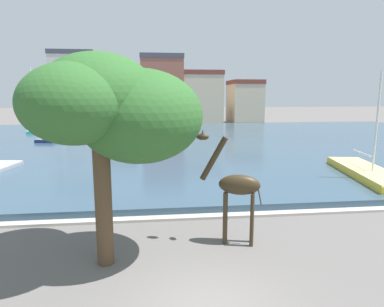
% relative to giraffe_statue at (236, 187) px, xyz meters
% --- Properties ---
extents(harbor_water, '(82.95, 46.44, 0.43)m').
position_rel_giraffe_statue_xyz_m(harbor_water, '(-1.72, 26.11, -1.93)').
color(harbor_water, '#334C60').
rests_on(harbor_water, ground).
extents(quay_edge_coping, '(82.95, 0.50, 0.12)m').
position_rel_giraffe_statue_xyz_m(quay_edge_coping, '(-1.72, 2.64, -2.09)').
color(quay_edge_coping, '#ADA89E').
rests_on(quay_edge_coping, ground).
extents(giraffe_statue, '(2.36, 1.12, 4.21)m').
position_rel_giraffe_statue_xyz_m(giraffe_statue, '(0.00, 0.00, 0.00)').
color(giraffe_statue, '#382B19').
rests_on(giraffe_statue, ground).
extents(sailboat_white, '(2.69, 8.55, 8.44)m').
position_rel_giraffe_statue_xyz_m(sailboat_white, '(-12.77, 38.95, -1.78)').
color(sailboat_white, white).
rests_on(sailboat_white, ground).
extents(sailboat_yellow, '(3.78, 9.75, 6.82)m').
position_rel_giraffe_statue_xyz_m(sailboat_yellow, '(10.23, 6.72, -1.70)').
color(sailboat_yellow, gold).
rests_on(sailboat_yellow, ground).
extents(sailboat_navy, '(3.65, 9.50, 9.31)m').
position_rel_giraffe_statue_xyz_m(sailboat_navy, '(-13.61, 29.93, -1.72)').
color(sailboat_navy, navy).
rests_on(sailboat_navy, ground).
extents(sailboat_teal, '(3.56, 7.89, 9.31)m').
position_rel_giraffe_statue_xyz_m(sailboat_teal, '(-19.61, 38.16, -1.71)').
color(sailboat_teal, teal).
rests_on(sailboat_teal, ground).
extents(shade_tree, '(5.80, 5.11, 6.70)m').
position_rel_giraffe_statue_xyz_m(shade_tree, '(-4.42, -0.84, 2.87)').
color(shade_tree, brown).
rests_on(shade_tree, ground).
extents(townhouse_corner_house, '(8.04, 7.21, 13.49)m').
position_rel_giraffe_statue_xyz_m(townhouse_corner_house, '(-17.39, 55.04, 4.61)').
color(townhouse_corner_house, beige).
rests_on(townhouse_corner_house, ground).
extents(townhouse_end_terrace, '(6.07, 7.04, 8.62)m').
position_rel_giraffe_statue_xyz_m(townhouse_end_terrace, '(-9.29, 54.03, 2.17)').
color(townhouse_end_terrace, tan).
rests_on(townhouse_end_terrace, ground).
extents(townhouse_tall_gabled, '(7.68, 7.26, 12.64)m').
position_rel_giraffe_statue_xyz_m(townhouse_tall_gabled, '(-1.18, 51.49, 4.19)').
color(townhouse_tall_gabled, '#8E5142').
rests_on(townhouse_tall_gabled, ground).
extents(townhouse_narrow_midrow, '(8.70, 7.19, 9.92)m').
position_rel_giraffe_statue_xyz_m(townhouse_narrow_midrow, '(5.56, 51.76, 2.82)').
color(townhouse_narrow_midrow, '#C6B293').
rests_on(townhouse_narrow_midrow, ground).
extents(townhouse_wide_warehouse, '(5.87, 7.98, 8.34)m').
position_rel_giraffe_statue_xyz_m(townhouse_wide_warehouse, '(15.02, 53.30, 2.03)').
color(townhouse_wide_warehouse, '#C6B293').
rests_on(townhouse_wide_warehouse, ground).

